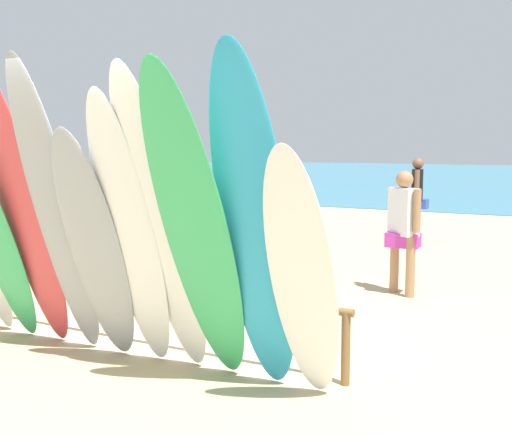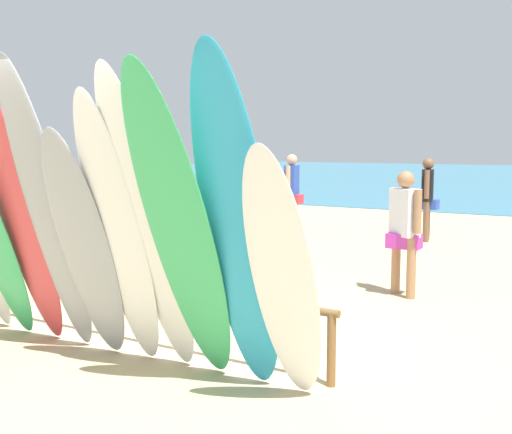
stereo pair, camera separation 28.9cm
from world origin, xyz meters
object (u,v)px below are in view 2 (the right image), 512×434
(surfboard_white_6, at_px, (119,234))
(surfboard_teal_9, at_px, (237,226))
(surfboard_grey_5, at_px, (85,247))
(surfboard_white_7, at_px, (147,225))
(beachgoer_strolling, at_px, (405,224))
(surfboard_grey_4, at_px, (48,211))
(surfboard_green_8, at_px, (180,231))
(surfboard_white_10, at_px, (283,279))
(beachgoer_near_rack, at_px, (292,188))
(surfboard_red_3, at_px, (16,207))
(beachgoer_photographing, at_px, (427,193))
(beach_chair_blue, at_px, (128,236))
(surfboard_rack, at_px, (131,291))
(beach_chair_red, at_px, (51,241))

(surfboard_white_6, bearing_deg, surfboard_teal_9, -1.11)
(surfboard_white_6, bearing_deg, surfboard_grey_5, -179.37)
(surfboard_white_7, relative_size, beachgoer_strolling, 1.68)
(surfboard_grey_4, relative_size, surfboard_green_8, 1.03)
(surfboard_white_10, bearing_deg, surfboard_white_6, 176.28)
(beachgoer_near_rack, bearing_deg, surfboard_white_7, -171.70)
(surfboard_red_3, height_order, beachgoer_photographing, surfboard_red_3)
(surfboard_grey_4, bearing_deg, surfboard_white_6, 2.11)
(surfboard_grey_5, bearing_deg, surfboard_grey_4, -178.74)
(surfboard_grey_4, xyz_separation_m, beachgoer_photographing, (1.00, 8.24, -0.38))
(beachgoer_strolling, distance_m, beachgoer_photographing, 4.61)
(surfboard_green_8, bearing_deg, surfboard_teal_9, 12.38)
(surfboard_white_6, bearing_deg, beachgoer_strolling, 71.04)
(surfboard_grey_4, distance_m, surfboard_white_10, 2.28)
(beachgoer_strolling, distance_m, beach_chair_blue, 4.39)
(surfboard_white_10, xyz_separation_m, beachgoer_photographing, (-1.26, 8.21, -0.02))
(surfboard_rack, bearing_deg, surfboard_red_3, -142.74)
(surfboard_white_7, relative_size, surfboard_white_10, 1.28)
(surfboard_green_8, xyz_separation_m, beachgoer_strolling, (0.51, 3.77, -0.34))
(surfboard_red_3, height_order, beachgoer_strolling, surfboard_red_3)
(surfboard_rack, relative_size, surfboard_grey_5, 1.98)
(surfboard_red_3, relative_size, surfboard_grey_5, 1.28)
(surfboard_white_6, height_order, beachgoer_photographing, surfboard_white_6)
(surfboard_grey_4, height_order, beach_chair_red, surfboard_grey_4)
(surfboard_green_8, distance_m, surfboard_teal_9, 0.45)
(surfboard_teal_9, distance_m, beachgoer_photographing, 8.25)
(surfboard_red_3, relative_size, beachgoer_near_rack, 1.64)
(surfboard_red_3, height_order, surfboard_grey_4, surfboard_red_3)
(beachgoer_near_rack, height_order, beach_chair_red, beachgoer_near_rack)
(surfboard_rack, xyz_separation_m, surfboard_grey_4, (-0.36, -0.61, 0.79))
(surfboard_white_10, distance_m, beach_chair_blue, 5.93)
(beach_chair_blue, bearing_deg, surfboard_rack, -30.08)
(surfboard_teal_9, distance_m, surfboard_white_10, 0.51)
(surfboard_grey_5, xyz_separation_m, surfboard_teal_9, (1.49, 0.01, 0.28))
(surfboard_grey_4, height_order, surfboard_white_6, surfboard_grey_4)
(surfboard_red_3, bearing_deg, surfboard_white_6, 4.02)
(surfboard_grey_5, bearing_deg, beach_chair_red, 139.23)
(beach_chair_red, bearing_deg, beach_chair_blue, 43.62)
(surfboard_grey_5, relative_size, beachgoer_strolling, 1.37)
(surfboard_white_6, height_order, surfboard_white_7, surfboard_white_7)
(surfboard_green_8, bearing_deg, surfboard_white_10, 6.34)
(surfboard_grey_4, xyz_separation_m, beachgoer_near_rack, (-1.62, 7.68, -0.34))
(surfboard_white_7, bearing_deg, beachgoer_near_rack, 115.11)
(surfboard_white_10, relative_size, beach_chair_red, 2.44)
(surfboard_white_7, xyz_separation_m, beachgoer_photographing, (-0.07, 8.20, -0.31))
(surfboard_green_8, bearing_deg, beachgoer_strolling, 83.22)
(surfboard_green_8, xyz_separation_m, surfboard_white_10, (0.81, 0.08, -0.28))
(beachgoer_near_rack, bearing_deg, surfboard_grey_5, -176.29)
(surfboard_white_7, bearing_deg, surfboard_rack, 146.55)
(surfboard_red_3, xyz_separation_m, surfboard_grey_4, (0.42, -0.02, -0.01))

